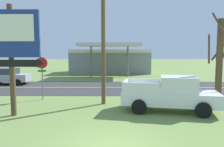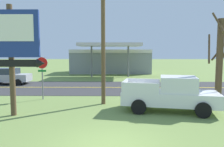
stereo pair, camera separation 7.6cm
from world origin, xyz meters
name	(u,v)px [view 2 (the right image)]	position (x,y,z in m)	size (l,w,h in m)	color
ground_plane	(109,146)	(0.00, 0.00, 0.00)	(180.00, 180.00, 0.00)	olive
road_asphalt	(113,87)	(0.00, 13.00, 0.01)	(140.00, 8.00, 0.02)	#333335
road_centre_line	(113,87)	(0.00, 13.00, 0.02)	(126.00, 0.20, 0.01)	gold
motel_sign	(11,43)	(-5.04, 3.69, 3.76)	(3.31, 0.54, 5.69)	brown
stop_sign	(42,70)	(-4.82, 7.79, 2.03)	(0.80, 0.08, 2.95)	slate
utility_pole	(103,31)	(-0.53, 6.50, 4.57)	(1.98, 0.26, 8.53)	brown
bare_tree	(220,60)	(6.64, 6.31, 2.80)	(1.87, 1.87, 5.68)	brown
gas_station	(111,60)	(-0.47, 27.68, 1.94)	(12.00, 11.50, 4.40)	gray
pickup_white_parked_on_lawn	(171,94)	(3.31, 4.75, 0.96)	(5.48, 2.99, 1.96)	silver
car_silver_near_lane	(8,76)	(-10.62, 15.00, 0.83)	(4.20, 2.00, 1.64)	#A8AAAF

